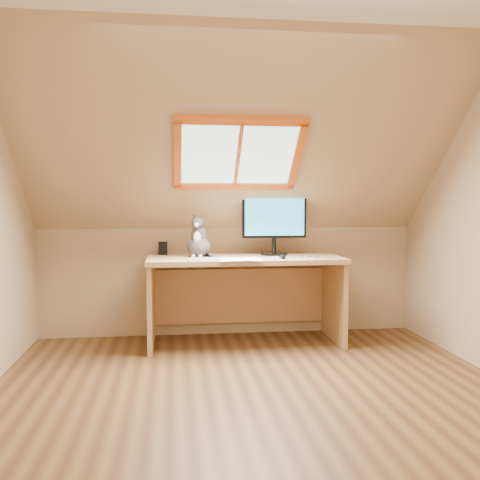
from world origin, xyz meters
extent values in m
plane|color=brown|center=(0.00, 0.00, 0.00)|extent=(3.50, 3.50, 0.00)
cube|color=tan|center=(0.00, -1.75, 1.20)|extent=(3.50, 0.02, 2.40)
cube|color=tan|center=(0.00, 1.75, 0.50)|extent=(3.50, 0.02, 1.00)
cube|color=tan|center=(0.00, 0.97, 1.70)|extent=(3.50, 1.56, 1.41)
cube|color=#B2E0CC|center=(0.00, 1.05, 1.63)|extent=(0.90, 0.53, 0.48)
cube|color=#CE4F13|center=(0.00, 1.05, 1.63)|extent=(1.02, 0.64, 0.59)
cube|color=tan|center=(0.10, 1.38, 0.75)|extent=(1.69, 0.74, 0.04)
cube|color=tan|center=(-0.72, 1.38, 0.36)|extent=(0.04, 0.66, 0.73)
cube|color=tan|center=(0.91, 1.38, 0.36)|extent=(0.04, 0.66, 0.73)
cube|color=tan|center=(0.10, 1.72, 0.36)|extent=(1.59, 0.03, 0.51)
cylinder|color=black|center=(0.38, 1.47, 0.78)|extent=(0.24, 0.24, 0.02)
cylinder|color=black|center=(0.38, 1.47, 0.86)|extent=(0.04, 0.04, 0.13)
cube|color=black|center=(0.38, 1.47, 1.11)|extent=(0.58, 0.06, 0.38)
cube|color=blue|center=(0.38, 1.44, 1.11)|extent=(0.53, 0.02, 0.33)
ellipsoid|color=#494341|center=(-0.30, 1.41, 0.86)|extent=(0.26, 0.29, 0.18)
ellipsoid|color=#494341|center=(-0.30, 1.39, 0.96)|extent=(0.16, 0.16, 0.19)
ellipsoid|color=silver|center=(-0.32, 1.34, 0.94)|extent=(0.07, 0.05, 0.11)
ellipsoid|color=#494341|center=(-0.31, 1.35, 1.07)|extent=(0.13, 0.12, 0.10)
sphere|color=silver|center=(-0.32, 1.31, 1.05)|extent=(0.04, 0.04, 0.04)
cone|color=#494341|center=(-0.34, 1.38, 1.11)|extent=(0.06, 0.06, 0.06)
cone|color=#494341|center=(-0.28, 1.36, 1.11)|extent=(0.06, 0.05, 0.06)
cube|color=black|center=(-0.61, 1.63, 0.83)|extent=(0.08, 0.08, 0.12)
cube|color=#B2B2B7|center=(-0.28, 1.14, 0.77)|extent=(0.27, 0.20, 0.01)
ellipsoid|color=black|center=(0.39, 1.15, 0.79)|extent=(0.10, 0.13, 0.04)
cube|color=white|center=(0.07, 1.12, 0.77)|extent=(0.33, 0.27, 0.00)
cube|color=white|center=(0.07, 1.12, 0.77)|extent=(0.32, 0.24, 0.00)
cube|color=white|center=(0.07, 1.12, 0.77)|extent=(0.35, 0.30, 0.00)
cube|color=white|center=(0.07, 1.12, 0.77)|extent=(0.34, 0.28, 0.00)
camera|label=1|loc=(-0.52, -3.22, 1.24)|focal=40.00mm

